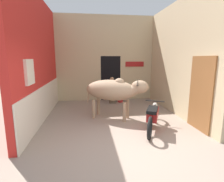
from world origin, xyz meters
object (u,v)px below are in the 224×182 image
motorcycle_near (153,115)px  shopkeeper_seated (112,89)px  plastic_stool (120,97)px  cow (114,90)px

motorcycle_near → shopkeeper_seated: bearing=103.2°
motorcycle_near → shopkeeper_seated: (-0.75, 3.20, 0.22)m
motorcycle_near → plastic_stool: (-0.35, 3.29, -0.17)m
shopkeeper_seated → plastic_stool: shopkeeper_seated is taller
motorcycle_near → plastic_stool: bearing=96.1°
cow → plastic_stool: size_ratio=4.68×
cow → shopkeeper_seated: 2.19m
motorcycle_near → plastic_stool: size_ratio=4.03×
shopkeeper_seated → plastic_stool: (0.40, 0.10, -0.38)m
cow → plastic_stool: cow is taller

